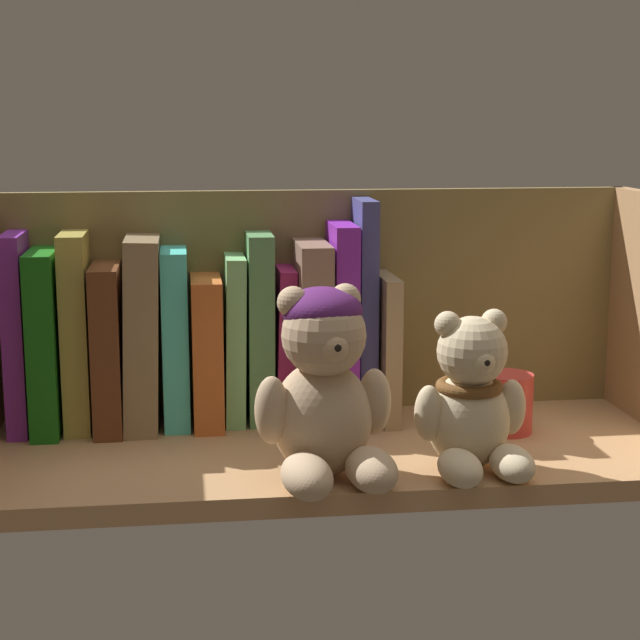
{
  "coord_description": "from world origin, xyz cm",
  "views": [
    {
      "loc": [
        -14.22,
        -98.95,
        34.4
      ],
      "look_at": [
        -1.23,
        0.0,
        14.84
      ],
      "focal_mm": 58.86,
      "sensor_mm": 36.0,
      "label": 1
    }
  ],
  "objects_px": {
    "book_0": "(20,330)",
    "book_10": "(310,329)",
    "book_5": "(176,335)",
    "book_8": "(259,326)",
    "book_6": "(207,348)",
    "teddy_bear_larger": "(325,389)",
    "book_4": "(143,330)",
    "book_13": "(381,343)",
    "pillar_candle": "(507,403)",
    "book_7": "(234,337)",
    "teddy_bear_smaller": "(472,404)",
    "book_1": "(48,338)",
    "book_3": "(109,343)",
    "book_9": "(283,342)",
    "book_2": "(78,329)",
    "book_11": "(339,319)",
    "book_12": "(362,308)"
  },
  "relations": [
    {
      "from": "book_8",
      "to": "book_7",
      "type": "bearing_deg",
      "value": 180.0
    },
    {
      "from": "book_6",
      "to": "teddy_bear_larger",
      "type": "relative_size",
      "value": 0.89
    },
    {
      "from": "book_7",
      "to": "book_11",
      "type": "relative_size",
      "value": 0.84
    },
    {
      "from": "book_12",
      "to": "book_7",
      "type": "bearing_deg",
      "value": 180.0
    },
    {
      "from": "book_11",
      "to": "book_9",
      "type": "bearing_deg",
      "value": 180.0
    },
    {
      "from": "book_5",
      "to": "book_8",
      "type": "xyz_separation_m",
      "value": [
        0.09,
        0.0,
        0.01
      ]
    },
    {
      "from": "book_10",
      "to": "book_13",
      "type": "height_order",
      "value": "book_10"
    },
    {
      "from": "book_10",
      "to": "pillar_candle",
      "type": "height_order",
      "value": "book_10"
    },
    {
      "from": "teddy_bear_smaller",
      "to": "book_7",
      "type": "bearing_deg",
      "value": 135.95
    },
    {
      "from": "book_7",
      "to": "book_8",
      "type": "bearing_deg",
      "value": 0.0
    },
    {
      "from": "book_4",
      "to": "book_8",
      "type": "relative_size",
      "value": 0.99
    },
    {
      "from": "book_8",
      "to": "teddy_bear_larger",
      "type": "relative_size",
      "value": 1.14
    },
    {
      "from": "book_2",
      "to": "book_5",
      "type": "xyz_separation_m",
      "value": [
        0.1,
        0.0,
        -0.01
      ]
    },
    {
      "from": "book_1",
      "to": "book_10",
      "type": "bearing_deg",
      "value": 0.0
    },
    {
      "from": "book_3",
      "to": "book_10",
      "type": "height_order",
      "value": "book_10"
    },
    {
      "from": "teddy_bear_smaller",
      "to": "book_5",
      "type": "bearing_deg",
      "value": 143.33
    },
    {
      "from": "book_2",
      "to": "book_12",
      "type": "relative_size",
      "value": 0.87
    },
    {
      "from": "book_2",
      "to": "teddy_bear_larger",
      "type": "xyz_separation_m",
      "value": [
        0.23,
        -0.2,
        -0.02
      ]
    },
    {
      "from": "book_0",
      "to": "book_10",
      "type": "xyz_separation_m",
      "value": [
        0.3,
        0.0,
        -0.01
      ]
    },
    {
      "from": "book_4",
      "to": "pillar_candle",
      "type": "height_order",
      "value": "book_4"
    },
    {
      "from": "book_2",
      "to": "book_7",
      "type": "xyz_separation_m",
      "value": [
        0.16,
        0.0,
        -0.01
      ]
    },
    {
      "from": "book_5",
      "to": "book_8",
      "type": "height_order",
      "value": "book_8"
    },
    {
      "from": "book_1",
      "to": "pillar_candle",
      "type": "xyz_separation_m",
      "value": [
        0.47,
        -0.09,
        -0.06
      ]
    },
    {
      "from": "book_6",
      "to": "teddy_bear_larger",
      "type": "bearing_deg",
      "value": -63.9
    },
    {
      "from": "book_0",
      "to": "book_5",
      "type": "relative_size",
      "value": 1.1
    },
    {
      "from": "book_4",
      "to": "teddy_bear_larger",
      "type": "relative_size",
      "value": 1.14
    },
    {
      "from": "book_7",
      "to": "teddy_bear_smaller",
      "type": "height_order",
      "value": "book_7"
    },
    {
      "from": "book_5",
      "to": "book_1",
      "type": "bearing_deg",
      "value": 180.0
    },
    {
      "from": "book_9",
      "to": "book_1",
      "type": "bearing_deg",
      "value": 180.0
    },
    {
      "from": "book_0",
      "to": "book_8",
      "type": "bearing_deg",
      "value": 0.0
    },
    {
      "from": "book_6",
      "to": "book_11",
      "type": "bearing_deg",
      "value": 0.0
    },
    {
      "from": "book_4",
      "to": "book_7",
      "type": "distance_m",
      "value": 0.1
    },
    {
      "from": "book_6",
      "to": "book_8",
      "type": "xyz_separation_m",
      "value": [
        0.06,
        0.0,
        0.02
      ]
    },
    {
      "from": "book_4",
      "to": "teddy_bear_smaller",
      "type": "height_order",
      "value": "book_4"
    },
    {
      "from": "book_7",
      "to": "book_8",
      "type": "distance_m",
      "value": 0.03
    },
    {
      "from": "book_3",
      "to": "teddy_bear_larger",
      "type": "height_order",
      "value": "teddy_bear_larger"
    },
    {
      "from": "book_5",
      "to": "pillar_candle",
      "type": "relative_size",
      "value": 3.03
    },
    {
      "from": "book_0",
      "to": "book_10",
      "type": "height_order",
      "value": "book_0"
    },
    {
      "from": "book_0",
      "to": "teddy_bear_larger",
      "type": "xyz_separation_m",
      "value": [
        0.29,
        -0.2,
        -0.02
      ]
    },
    {
      "from": "book_0",
      "to": "book_4",
      "type": "distance_m",
      "value": 0.13
    },
    {
      "from": "teddy_bear_larger",
      "to": "book_4",
      "type": "bearing_deg",
      "value": 129.29
    },
    {
      "from": "book_13",
      "to": "pillar_candle",
      "type": "bearing_deg",
      "value": -37.32
    },
    {
      "from": "book_8",
      "to": "book_12",
      "type": "xyz_separation_m",
      "value": [
        0.11,
        0.0,
        0.02
      ]
    },
    {
      "from": "book_4",
      "to": "book_5",
      "type": "relative_size",
      "value": 1.07
    },
    {
      "from": "book_9",
      "to": "teddy_bear_smaller",
      "type": "relative_size",
      "value": 1.1
    },
    {
      "from": "book_7",
      "to": "book_4",
      "type": "bearing_deg",
      "value": 180.0
    },
    {
      "from": "book_1",
      "to": "book_5",
      "type": "distance_m",
      "value": 0.13
    },
    {
      "from": "teddy_bear_larger",
      "to": "teddy_bear_smaller",
      "type": "xyz_separation_m",
      "value": [
        0.14,
        0.0,
        -0.02
      ]
    },
    {
      "from": "book_0",
      "to": "book_3",
      "type": "xyz_separation_m",
      "value": [
        0.09,
        0.0,
        -0.02
      ]
    },
    {
      "from": "pillar_candle",
      "to": "book_11",
      "type": "bearing_deg",
      "value": 151.49
    }
  ]
}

